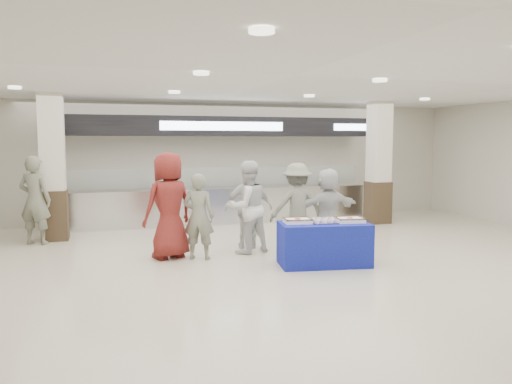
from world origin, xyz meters
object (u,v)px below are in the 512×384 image
object	(u,v)px
soldier_a	(199,216)
chef_tall	(247,207)
civilian_white	(328,208)
soldier_bg	(35,200)
soldier_b	(297,206)
sheet_cake_left	(298,220)
cupcake_tray	(324,221)
civilian_maroon	(169,206)
display_table	(324,244)
sheet_cake_right	(350,219)
chef_short	(248,208)

from	to	relation	value
soldier_a	chef_tall	distance (m)	1.03
chef_tall	civilian_white	world-z (taller)	chef_tall
soldier_bg	soldier_b	bearing A→B (deg)	-176.43
civilian_white	soldier_bg	world-z (taller)	soldier_bg
sheet_cake_left	cupcake_tray	size ratio (longest dim) A/B	1.15
civilian_maroon	soldier_b	xyz separation A→B (m)	(2.59, 0.14, -0.12)
soldier_a	display_table	bearing A→B (deg)	175.61
sheet_cake_left	soldier_bg	size ratio (longest dim) A/B	0.27
soldier_a	chef_tall	world-z (taller)	chef_tall
cupcake_tray	soldier_a	distance (m)	2.28
sheet_cake_right	civilian_white	world-z (taller)	civilian_white
display_table	civilian_maroon	world-z (taller)	civilian_maroon
cupcake_tray	soldier_b	xyz separation A→B (m)	(0.05, 1.43, 0.08)
chef_tall	chef_short	xyz separation A→B (m)	(0.14, 0.41, -0.08)
cupcake_tray	chef_tall	bearing A→B (deg)	128.50
chef_tall	chef_short	world-z (taller)	chef_tall
chef_tall	soldier_bg	distance (m)	4.54
civilian_maroon	sheet_cake_right	bearing A→B (deg)	131.85
chef_tall	soldier_a	bearing A→B (deg)	-2.30
sheet_cake_right	chef_short	distance (m)	2.24
civilian_maroon	chef_short	size ratio (longest dim) A/B	1.20
soldier_b	soldier_bg	world-z (taller)	soldier_bg
sheet_cake_left	soldier_a	world-z (taller)	soldier_a
sheet_cake_left	chef_tall	xyz separation A→B (m)	(-0.57, 1.21, 0.10)
sheet_cake_left	civilian_white	bearing A→B (deg)	47.22
sheet_cake_right	chef_short	xyz separation A→B (m)	(-1.34, 1.80, 0.02)
cupcake_tray	chef_tall	world-z (taller)	chef_tall
soldier_b	sheet_cake_left	bearing A→B (deg)	72.10
sheet_cake_right	soldier_bg	xyz separation A→B (m)	(-5.52, 3.46, 0.14)
chef_short	civilian_white	size ratio (longest dim) A/B	1.01
soldier_a	civilian_white	bearing A→B (deg)	-150.51
sheet_cake_left	chef_short	distance (m)	1.67
display_table	chef_short	xyz separation A→B (m)	(-0.88, 1.73, 0.45)
soldier_a	chef_short	world-z (taller)	chef_short
sheet_cake_right	soldier_a	bearing A→B (deg)	155.37
sheet_cake_right	soldier_a	world-z (taller)	soldier_a
sheet_cake_right	cupcake_tray	xyz separation A→B (m)	(-0.45, 0.09, -0.02)
display_table	soldier_bg	bearing A→B (deg)	154.74
soldier_a	civilian_white	size ratio (longest dim) A/B	0.98
civilian_maroon	soldier_b	distance (m)	2.60
sheet_cake_right	civilian_maroon	bearing A→B (deg)	155.26
cupcake_tray	civilian_maroon	size ratio (longest dim) A/B	0.22
cupcake_tray	soldier_bg	xyz separation A→B (m)	(-5.07, 3.37, 0.15)
chef_tall	sheet_cake_left	bearing A→B (deg)	98.98
sheet_cake_left	cupcake_tray	bearing A→B (deg)	-11.50
civilian_maroon	soldier_bg	distance (m)	3.28
display_table	sheet_cake_left	size ratio (longest dim) A/B	3.08
display_table	chef_short	size ratio (longest dim) A/B	0.94
sheet_cake_right	soldier_bg	world-z (taller)	soldier_bg
sheet_cake_left	civilian_maroon	world-z (taller)	civilian_maroon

